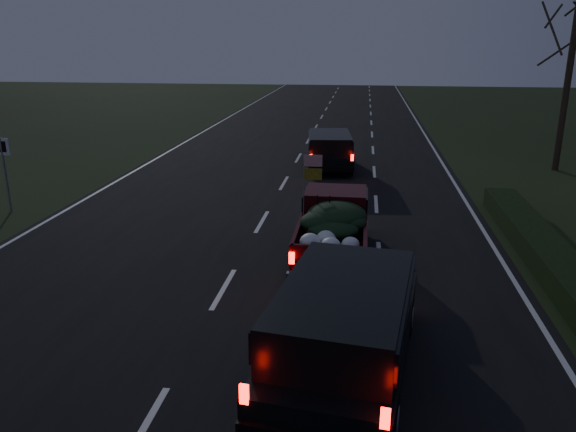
# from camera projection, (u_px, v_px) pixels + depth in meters

# --- Properties ---
(ground) EXTENTS (120.00, 120.00, 0.00)m
(ground) POSITION_uv_depth(u_px,v_px,m) (224.00, 289.00, 12.93)
(ground) COLOR black
(ground) RESTS_ON ground
(road_asphalt) EXTENTS (14.00, 120.00, 0.02)m
(road_asphalt) POSITION_uv_depth(u_px,v_px,m) (224.00, 289.00, 12.92)
(road_asphalt) COLOR black
(road_asphalt) RESTS_ON ground
(hedge_row) EXTENTS (1.00, 10.00, 0.60)m
(hedge_row) POSITION_uv_depth(u_px,v_px,m) (541.00, 247.00, 14.69)
(hedge_row) COLOR black
(hedge_row) RESTS_ON ground
(route_sign) EXTENTS (0.55, 0.08, 2.50)m
(route_sign) POSITION_uv_depth(u_px,v_px,m) (4.00, 163.00, 18.22)
(route_sign) COLOR gray
(route_sign) RESTS_ON ground
(bare_tree_far) EXTENTS (3.60, 3.60, 7.00)m
(bare_tree_far) POSITION_uv_depth(u_px,v_px,m) (573.00, 46.00, 23.13)
(bare_tree_far) COLOR black
(bare_tree_far) RESTS_ON ground
(pickup_truck) EXTENTS (1.78, 4.61, 2.42)m
(pickup_truck) POSITION_uv_depth(u_px,v_px,m) (334.00, 223.00, 14.67)
(pickup_truck) COLOR #3D080E
(pickup_truck) RESTS_ON ground
(lead_suv) EXTENTS (2.29, 4.61, 1.28)m
(lead_suv) POSITION_uv_depth(u_px,v_px,m) (330.00, 147.00, 24.66)
(lead_suv) COLOR black
(lead_suv) RESTS_ON ground
(rear_suv) EXTENTS (2.73, 5.19, 1.42)m
(rear_suv) POSITION_uv_depth(u_px,v_px,m) (344.00, 319.00, 9.29)
(rear_suv) COLOR black
(rear_suv) RESTS_ON ground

